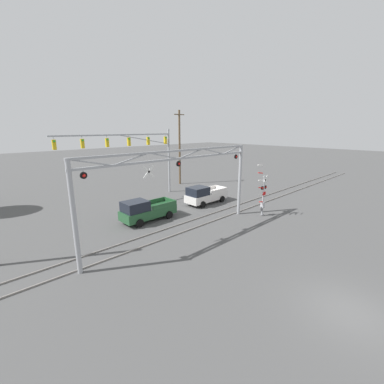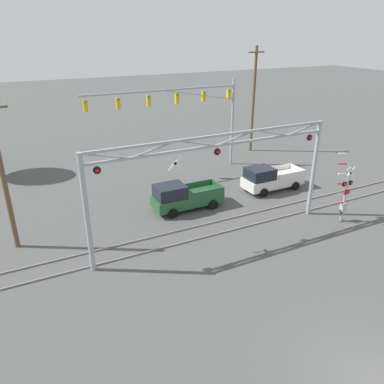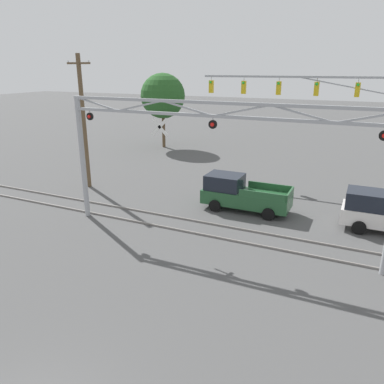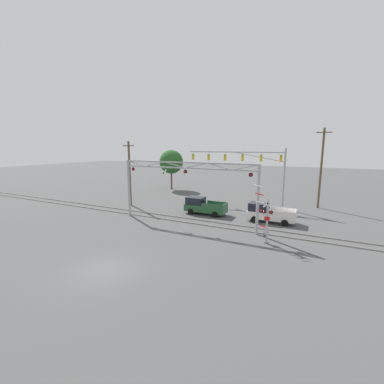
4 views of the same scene
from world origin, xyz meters
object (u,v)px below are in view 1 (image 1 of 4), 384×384
(pickup_truck_lead, at_px, (146,210))
(utility_pole_right, at_px, (180,147))
(pickup_truck_following, at_px, (204,195))
(crossing_gantry, at_px, (179,178))
(crossing_signal_mast, at_px, (263,196))
(traffic_signal_span, at_px, (140,148))

(pickup_truck_lead, height_order, utility_pole_right, utility_pole_right)
(pickup_truck_following, bearing_deg, pickup_truck_lead, -179.11)
(crossing_gantry, xyz_separation_m, pickup_truck_following, (7.65, 4.66, -3.55))
(utility_pole_right, bearing_deg, pickup_truck_lead, -142.13)
(crossing_gantry, bearing_deg, crossing_signal_mast, -11.99)
(utility_pole_right, bearing_deg, crossing_signal_mast, -103.42)
(pickup_truck_lead, bearing_deg, crossing_signal_mast, -36.52)
(crossing_gantry, relative_size, pickup_truck_following, 3.05)
(traffic_signal_span, bearing_deg, pickup_truck_following, -62.78)
(crossing_gantry, distance_m, pickup_truck_following, 9.64)
(pickup_truck_lead, distance_m, utility_pole_right, 16.36)
(crossing_signal_mast, bearing_deg, pickup_truck_lead, 143.48)
(pickup_truck_lead, bearing_deg, pickup_truck_following, 0.89)
(pickup_truck_lead, relative_size, utility_pole_right, 0.48)
(crossing_gantry, bearing_deg, pickup_truck_following, 31.36)
(crossing_gantry, xyz_separation_m, pickup_truck_lead, (0.02, 4.54, -3.55))
(crossing_signal_mast, bearing_deg, utility_pole_right, 76.58)
(crossing_signal_mast, xyz_separation_m, pickup_truck_following, (-0.97, 6.49, -0.92))
(crossing_signal_mast, relative_size, traffic_signal_span, 0.36)
(utility_pole_right, bearing_deg, pickup_truck_following, -116.69)
(traffic_signal_span, distance_m, pickup_truck_following, 9.02)
(pickup_truck_lead, xyz_separation_m, pickup_truck_following, (7.64, 0.12, -0.00))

